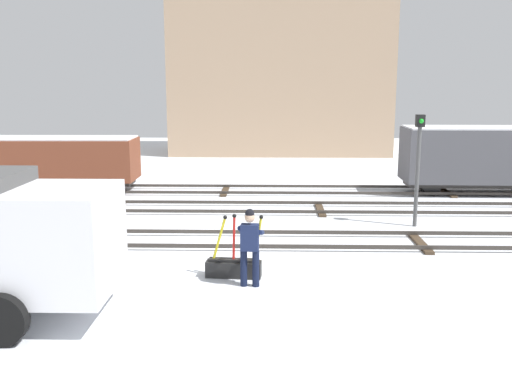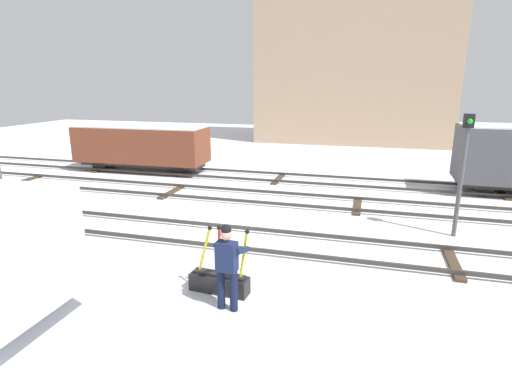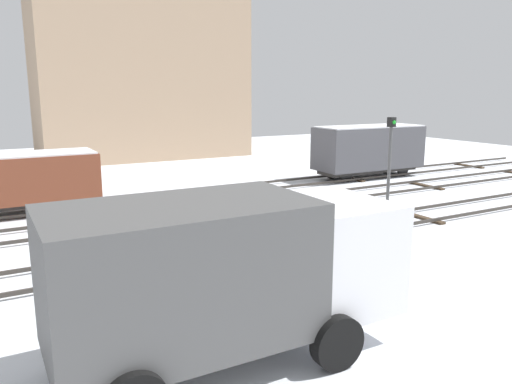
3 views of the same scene
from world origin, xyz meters
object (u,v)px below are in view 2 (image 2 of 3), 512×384
signal_post (463,162)px  rail_worker (227,262)px  switch_lever_frame (220,281)px  freight_car_near_switch (141,145)px

signal_post → rail_worker: bearing=-132.5°
switch_lever_frame → rail_worker: rail_worker is taller
switch_lever_frame → freight_car_near_switch: bearing=132.4°
switch_lever_frame → signal_post: size_ratio=0.43×
switch_lever_frame → signal_post: bearing=47.0°
switch_lever_frame → freight_car_near_switch: size_ratio=0.23×
switch_lever_frame → freight_car_near_switch: 12.67m
rail_worker → signal_post: (4.84, 5.27, 1.15)m
switch_lever_frame → rail_worker: (0.38, -0.56, 0.71)m
rail_worker → switch_lever_frame: bearing=129.3°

